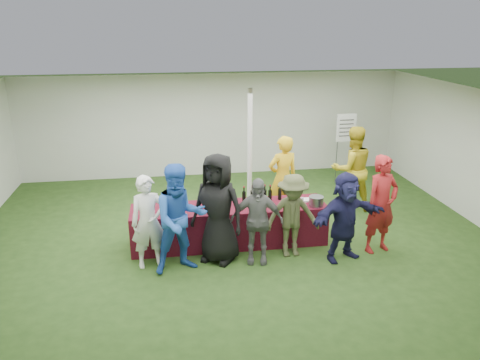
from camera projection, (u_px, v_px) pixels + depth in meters
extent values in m
plane|color=#284719|center=(235.00, 237.00, 9.07)|extent=(60.00, 60.00, 0.00)
plane|color=white|center=(213.00, 125.00, 12.37)|extent=(10.00, 0.00, 10.00)
plane|color=white|center=(289.00, 288.00, 4.89)|extent=(10.00, 0.00, 10.00)
plane|color=white|center=(234.00, 98.00, 8.19)|extent=(10.00, 10.00, 0.00)
cylinder|color=silver|center=(250.00, 153.00, 9.82)|extent=(0.10, 0.10, 2.70)
cube|color=maroon|center=(229.00, 225.00, 8.73)|extent=(3.60, 0.80, 0.75)
cylinder|color=black|center=(244.00, 197.00, 8.75)|extent=(0.07, 0.07, 0.22)
cylinder|color=black|center=(244.00, 189.00, 8.70)|extent=(0.03, 0.03, 0.08)
cylinder|color=maroon|center=(244.00, 187.00, 8.68)|extent=(0.03, 0.03, 0.02)
cylinder|color=black|center=(252.00, 196.00, 8.78)|extent=(0.07, 0.07, 0.22)
cylinder|color=black|center=(252.00, 189.00, 8.73)|extent=(0.03, 0.03, 0.08)
cylinder|color=maroon|center=(252.00, 186.00, 8.72)|extent=(0.03, 0.03, 0.02)
cylinder|color=black|center=(259.00, 196.00, 8.79)|extent=(0.07, 0.07, 0.22)
cylinder|color=black|center=(259.00, 189.00, 8.74)|extent=(0.03, 0.03, 0.08)
cylinder|color=maroon|center=(259.00, 186.00, 8.72)|extent=(0.03, 0.03, 0.02)
cylinder|color=black|center=(265.00, 195.00, 8.83)|extent=(0.07, 0.07, 0.22)
cylinder|color=black|center=(265.00, 188.00, 8.78)|extent=(0.03, 0.03, 0.08)
cylinder|color=maroon|center=(265.00, 185.00, 8.76)|extent=(0.03, 0.03, 0.02)
cylinder|color=black|center=(270.00, 196.00, 8.81)|extent=(0.07, 0.07, 0.22)
cylinder|color=black|center=(270.00, 188.00, 8.76)|extent=(0.03, 0.03, 0.08)
cylinder|color=maroon|center=(270.00, 186.00, 8.75)|extent=(0.03, 0.03, 0.02)
cylinder|color=black|center=(280.00, 194.00, 8.89)|extent=(0.07, 0.07, 0.22)
cylinder|color=black|center=(280.00, 187.00, 8.84)|extent=(0.03, 0.03, 0.08)
cylinder|color=maroon|center=(280.00, 184.00, 8.83)|extent=(0.03, 0.03, 0.02)
cylinder|color=silver|center=(154.00, 216.00, 8.16)|extent=(0.06, 0.06, 0.00)
cylinder|color=silver|center=(154.00, 214.00, 8.15)|extent=(0.01, 0.01, 0.07)
cylinder|color=silver|center=(153.00, 210.00, 8.12)|extent=(0.06, 0.06, 0.08)
cylinder|color=silver|center=(166.00, 216.00, 8.16)|extent=(0.06, 0.06, 0.00)
cylinder|color=silver|center=(166.00, 214.00, 8.15)|extent=(0.01, 0.01, 0.07)
cylinder|color=silver|center=(166.00, 210.00, 8.12)|extent=(0.06, 0.06, 0.08)
cylinder|color=silver|center=(185.00, 214.00, 8.26)|extent=(0.06, 0.06, 0.00)
cylinder|color=silver|center=(185.00, 212.00, 8.25)|extent=(0.01, 0.01, 0.07)
cylinder|color=silver|center=(185.00, 208.00, 8.22)|extent=(0.06, 0.06, 0.08)
cylinder|color=silver|center=(218.00, 213.00, 8.31)|extent=(0.06, 0.06, 0.00)
cylinder|color=silver|center=(218.00, 211.00, 8.30)|extent=(0.01, 0.01, 0.07)
cylinder|color=silver|center=(218.00, 207.00, 8.27)|extent=(0.06, 0.06, 0.08)
cylinder|color=#420713|center=(218.00, 208.00, 8.28)|extent=(0.05, 0.05, 0.02)
cylinder|color=silver|center=(302.00, 206.00, 8.61)|extent=(0.06, 0.06, 0.00)
cylinder|color=silver|center=(302.00, 204.00, 8.60)|extent=(0.01, 0.01, 0.07)
cylinder|color=silver|center=(302.00, 200.00, 8.57)|extent=(0.06, 0.06, 0.08)
cylinder|color=silver|center=(229.00, 200.00, 8.65)|extent=(0.07, 0.07, 0.20)
cylinder|color=silver|center=(229.00, 194.00, 8.61)|extent=(0.03, 0.03, 0.03)
cube|color=white|center=(308.00, 200.00, 8.87)|extent=(0.25, 0.18, 0.03)
cylinder|color=slate|center=(316.00, 201.00, 8.60)|extent=(0.27, 0.27, 0.18)
cylinder|color=slate|center=(336.00, 163.00, 11.89)|extent=(0.02, 0.02, 1.10)
cylinder|color=slate|center=(351.00, 162.00, 11.95)|extent=(0.02, 0.02, 1.10)
cube|color=white|center=(346.00, 128.00, 11.63)|extent=(0.50, 0.02, 0.70)
cube|color=black|center=(347.00, 120.00, 11.55)|extent=(0.36, 0.01, 0.02)
cube|color=black|center=(347.00, 124.00, 11.58)|extent=(0.36, 0.01, 0.02)
cube|color=black|center=(346.00, 128.00, 11.61)|extent=(0.36, 0.01, 0.02)
cube|color=black|center=(346.00, 132.00, 11.64)|extent=(0.36, 0.01, 0.02)
cube|color=black|center=(346.00, 136.00, 11.68)|extent=(0.36, 0.01, 0.02)
imported|color=yellow|center=(283.00, 178.00, 9.64)|extent=(0.74, 0.57, 1.80)
imported|color=gold|center=(352.00, 169.00, 10.10)|extent=(0.93, 0.73, 1.88)
imported|color=white|center=(148.00, 222.00, 7.80)|extent=(0.66, 0.51, 1.61)
imported|color=blue|center=(180.00, 219.00, 7.61)|extent=(1.05, 0.91, 1.86)
imported|color=black|center=(218.00, 209.00, 7.94)|extent=(1.13, 1.03, 1.93)
imported|color=slate|center=(257.00, 221.00, 7.94)|extent=(0.95, 0.54, 1.53)
imported|color=#474D2C|center=(292.00, 216.00, 8.17)|extent=(1.00, 0.60, 1.52)
imported|color=#1A1A42|center=(345.00, 217.00, 8.03)|extent=(1.55, 0.91, 1.59)
imported|color=maroon|center=(381.00, 204.00, 8.29)|extent=(0.75, 0.60, 1.80)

